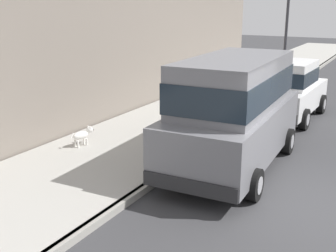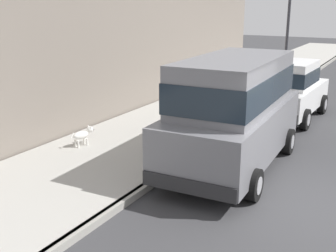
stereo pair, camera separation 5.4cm
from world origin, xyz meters
TOP-DOWN VIEW (x-y plane):
  - ground_plane at (0.00, 0.00)m, footprint 80.00×80.00m
  - curb at (-3.20, 0.00)m, footprint 0.16×64.00m
  - sidewalk at (-5.00, 0.00)m, footprint 3.60×64.00m
  - car_grey_van at (-2.17, 1.04)m, footprint 2.25×4.96m
  - car_white_hatchback at (-2.18, 5.94)m, footprint 2.05×3.86m
  - dog_white at (-5.88, 0.23)m, footprint 0.29×0.75m
  - fire_hydrant at (-3.65, 2.42)m, footprint 0.34×0.24m
  - street_lamp at (-3.55, 10.81)m, footprint 0.36×0.36m
  - building_facade at (-7.10, 4.64)m, footprint 0.50×20.00m

SIDE VIEW (x-z plane):
  - ground_plane at x=0.00m, z-range 0.00..0.00m
  - curb at x=-3.20m, z-range 0.00..0.14m
  - sidewalk at x=-5.00m, z-range 0.00..0.14m
  - dog_white at x=-5.88m, z-range 0.18..0.67m
  - fire_hydrant at x=-3.65m, z-range 0.11..0.84m
  - car_white_hatchback at x=-2.18m, z-range 0.04..1.92m
  - car_grey_van at x=-2.17m, z-range 0.13..2.65m
  - building_facade at x=-7.10m, z-range 0.00..4.10m
  - street_lamp at x=-3.55m, z-range 0.70..5.12m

